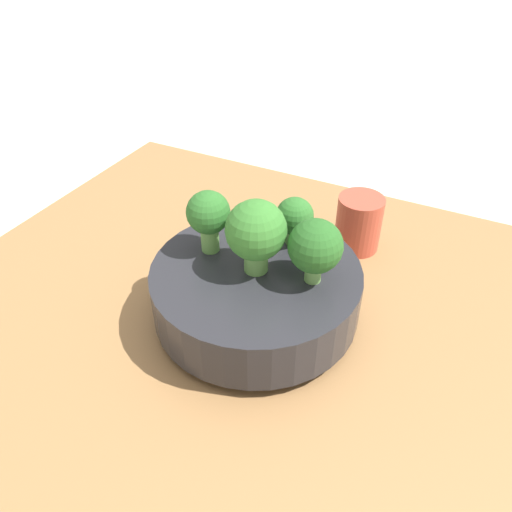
# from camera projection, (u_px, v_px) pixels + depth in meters

# --- Properties ---
(ground_plane) EXTENTS (6.00, 6.00, 0.00)m
(ground_plane) POSITION_uv_depth(u_px,v_px,m) (270.00, 353.00, 0.64)
(ground_plane) COLOR beige
(table) EXTENTS (0.94, 0.79, 0.04)m
(table) POSITION_uv_depth(u_px,v_px,m) (271.00, 344.00, 0.63)
(table) COLOR #9E7042
(table) RESTS_ON ground_plane
(bowl) EXTENTS (0.26, 0.26, 0.08)m
(bowl) POSITION_uv_depth(u_px,v_px,m) (256.00, 291.00, 0.61)
(bowl) COLOR #28282D
(bowl) RESTS_ON table
(broccoli_floret_left) EXTENTS (0.05, 0.05, 0.08)m
(broccoli_floret_left) POSITION_uv_depth(u_px,v_px,m) (208.00, 215.00, 0.59)
(broccoli_floret_left) COLOR #6BA34C
(broccoli_floret_left) RESTS_ON bowl
(broccoli_floret_center) EXTENTS (0.07, 0.07, 0.09)m
(broccoli_floret_center) POSITION_uv_depth(u_px,v_px,m) (256.00, 232.00, 0.56)
(broccoli_floret_center) COLOR #6BA34C
(broccoli_floret_center) RESTS_ON bowl
(broccoli_floret_back) EXTENTS (0.05, 0.05, 0.06)m
(broccoli_floret_back) POSITION_uv_depth(u_px,v_px,m) (295.00, 218.00, 0.62)
(broccoli_floret_back) COLOR #609347
(broccoli_floret_back) RESTS_ON bowl
(broccoli_floret_right) EXTENTS (0.06, 0.06, 0.08)m
(broccoli_floret_right) POSITION_uv_depth(u_px,v_px,m) (315.00, 247.00, 0.55)
(broccoli_floret_right) COLOR #7AB256
(broccoli_floret_right) RESTS_ON bowl
(cup) EXTENTS (0.07, 0.07, 0.08)m
(cup) POSITION_uv_depth(u_px,v_px,m) (359.00, 223.00, 0.74)
(cup) COLOR #C64C38
(cup) RESTS_ON table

